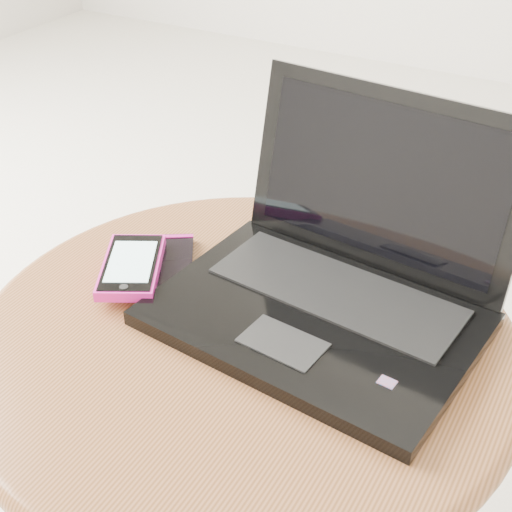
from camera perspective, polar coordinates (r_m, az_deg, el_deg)
The scene contains 4 objects.
table at distance 0.82m, azimuth -0.87°, elevation -10.85°, with size 0.57×0.57×0.45m.
laptop at distance 0.76m, azimuth 6.17°, elevation -1.66°, with size 0.34×0.30×0.21m.
phone_black at distance 0.84m, azimuth -7.11°, elevation -0.75°, with size 0.12×0.13×0.01m.
phone_pink at distance 0.82m, azimuth -9.70°, elevation -0.79°, with size 0.11×0.13×0.01m.
Camera 1 is at (0.39, -0.61, 0.93)m, focal length 51.16 mm.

